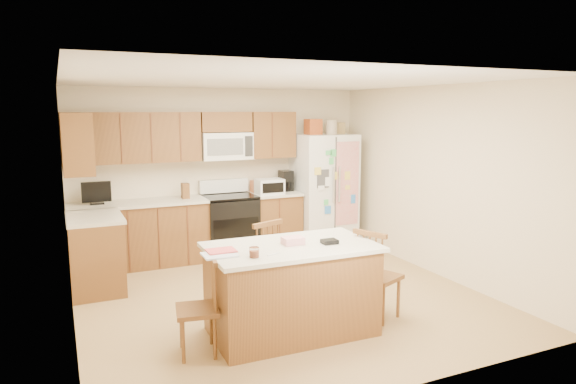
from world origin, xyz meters
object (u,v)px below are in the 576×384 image
refrigerator (324,189)px  island (291,289)px  stove (229,225)px  windsor_chair_right (376,276)px  windsor_chair_left (200,309)px  windsor_chair_back (259,265)px

refrigerator → island: (-1.86, -2.80, -0.47)m
stove → windsor_chair_right: size_ratio=1.17×
stove → island: (-0.29, -2.87, -0.02)m
windsor_chair_right → refrigerator: bearing=72.5°
windsor_chair_left → island: bearing=4.0°
refrigerator → windsor_chair_left: size_ratio=2.29×
stove → refrigerator: 1.63m
refrigerator → windsor_chair_right: 3.02m
windsor_chair_left → windsor_chair_right: 1.90m
windsor_chair_left → windsor_chair_right: size_ratio=0.92×
refrigerator → windsor_chair_left: refrigerator is taller
island → windsor_chair_left: (-0.93, -0.07, -0.03)m
stove → refrigerator: bearing=-2.3°
stove → windsor_chair_left: bearing=-112.7°
stove → windsor_chair_right: 2.99m
refrigerator → windsor_chair_left: 4.04m
refrigerator → windsor_chair_right: size_ratio=2.11×
refrigerator → island: refrigerator is taller
windsor_chair_right → island: bearing=177.4°
stove → windsor_chair_right: bearing=-77.0°
refrigerator → windsor_chair_back: (-1.90, -2.03, -0.45)m
windsor_chair_back → island: bearing=-87.3°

